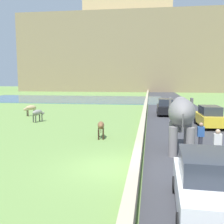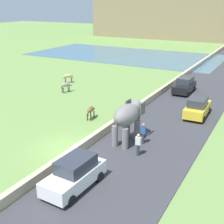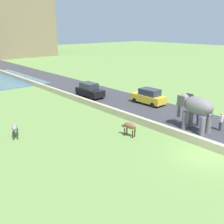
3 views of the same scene
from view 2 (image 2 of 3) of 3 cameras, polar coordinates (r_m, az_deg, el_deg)
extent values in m
plane|color=#6B8E47|center=(21.87, -8.81, -6.79)|extent=(220.00, 220.00, 0.00)
cube|color=#38383D|center=(37.33, 16.65, 4.04)|extent=(7.00, 120.00, 0.06)
cube|color=tan|center=(36.33, 10.14, 4.62)|extent=(0.40, 110.00, 0.64)
cube|color=#426B84|center=(59.75, 2.37, 10.64)|extent=(36.00, 18.00, 0.08)
ellipsoid|color=slate|center=(21.49, 2.74, -0.54)|extent=(1.58, 2.79, 1.50)
cylinder|color=slate|center=(22.93, 2.87, -3.06)|extent=(0.44, 0.44, 1.60)
cylinder|color=slate|center=(22.56, 4.72, -3.50)|extent=(0.44, 0.44, 1.60)
cylinder|color=slate|center=(21.55, 0.54, -4.61)|extent=(0.44, 0.44, 1.60)
cylinder|color=slate|center=(21.15, 2.47, -5.11)|extent=(0.44, 0.44, 1.60)
ellipsoid|color=slate|center=(22.60, 4.54, 0.97)|extent=(1.06, 0.96, 1.10)
cube|color=#575454|center=(22.74, 3.05, 1.23)|extent=(0.17, 0.71, 0.90)
cube|color=#575454|center=(22.21, 5.74, 0.69)|extent=(0.17, 0.71, 0.90)
cylinder|color=slate|center=(23.29, 5.03, -0.78)|extent=(0.28, 0.28, 1.50)
cone|color=silver|center=(23.18, 4.51, 0.32)|extent=(0.16, 0.57, 0.17)
cone|color=silver|center=(22.99, 5.47, 0.12)|extent=(0.16, 0.57, 0.17)
cylinder|color=#575454|center=(20.56, 0.88, -2.55)|extent=(0.08, 0.08, 0.90)
cylinder|color=#33333D|center=(22.18, 5.81, -5.03)|extent=(0.22, 0.22, 0.85)
cube|color=#2D569E|center=(21.90, 5.88, -3.36)|extent=(0.36, 0.22, 0.56)
sphere|color=tan|center=(21.74, 5.91, -2.41)|extent=(0.22, 0.22, 0.22)
cylinder|color=#33333D|center=(20.51, 4.91, -7.19)|extent=(0.22, 0.22, 0.85)
cube|color=silver|center=(20.20, 4.97, -5.41)|extent=(0.36, 0.22, 0.56)
sphere|color=tan|center=(20.04, 5.01, -4.40)|extent=(0.22, 0.22, 0.22)
cube|color=black|center=(35.26, 13.40, 4.56)|extent=(1.71, 4.01, 0.80)
cube|color=#2D333D|center=(35.26, 13.59, 5.80)|extent=(1.45, 2.20, 0.70)
cylinder|color=black|center=(33.96, 14.03, 3.21)|extent=(0.18, 0.60, 0.60)
cylinder|color=black|center=(34.38, 11.45, 3.62)|extent=(0.18, 0.60, 0.60)
cylinder|color=black|center=(36.39, 15.14, 4.22)|extent=(0.18, 0.60, 0.60)
cylinder|color=black|center=(36.78, 12.71, 4.60)|extent=(0.18, 0.60, 0.60)
cube|color=gold|center=(28.26, 15.72, 0.51)|extent=(1.82, 4.05, 0.80)
cube|color=#2D333D|center=(27.84, 15.78, 1.84)|extent=(1.51, 2.24, 0.70)
cylinder|color=black|center=(29.74, 14.66, 0.77)|extent=(0.20, 0.61, 0.60)
cylinder|color=black|center=(29.48, 17.71, 0.28)|extent=(0.20, 0.61, 0.60)
cylinder|color=black|center=(27.34, 13.42, -0.83)|extent=(0.20, 0.61, 0.60)
cylinder|color=black|center=(27.06, 16.73, -1.37)|extent=(0.20, 0.61, 0.60)
cube|color=white|center=(17.17, -7.12, -12.07)|extent=(1.88, 4.07, 0.80)
cube|color=#2D333D|center=(16.92, -6.81, -9.62)|extent=(1.54, 2.26, 0.70)
cylinder|color=black|center=(16.14, -7.66, -16.16)|extent=(0.21, 0.61, 0.60)
cylinder|color=black|center=(17.04, -12.05, -14.28)|extent=(0.21, 0.61, 0.60)
cylinder|color=black|center=(17.86, -2.35, -12.06)|extent=(0.21, 0.61, 0.60)
cylinder|color=black|center=(18.68, -6.56, -10.62)|extent=(0.21, 0.61, 0.60)
ellipsoid|color=gray|center=(34.95, -8.70, 5.08)|extent=(0.84, 1.18, 0.50)
cylinder|color=#373533|center=(35.41, -8.23, 4.34)|extent=(0.10, 0.10, 0.65)
cylinder|color=#373533|center=(35.15, -7.98, 4.23)|extent=(0.10, 0.10, 0.65)
cylinder|color=#373533|center=(35.05, -9.32, 4.11)|extent=(0.10, 0.10, 0.65)
cylinder|color=#373533|center=(34.79, -9.07, 4.01)|extent=(0.10, 0.10, 0.65)
ellipsoid|color=gray|center=(35.29, -7.79, 5.02)|extent=(0.38, 0.46, 0.26)
cone|color=beige|center=(35.32, -7.88, 5.31)|extent=(0.04, 0.04, 0.12)
cone|color=beige|center=(35.17, -7.73, 5.26)|extent=(0.04, 0.04, 0.12)
cylinder|color=#373533|center=(34.75, -9.45, 4.61)|extent=(0.04, 0.04, 0.45)
ellipsoid|color=tan|center=(39.20, -8.20, 6.73)|extent=(1.08, 1.10, 0.50)
cylinder|color=#493D2C|center=(39.13, -8.68, 5.82)|extent=(0.10, 0.10, 0.65)
cylinder|color=#493D2C|center=(39.42, -8.75, 5.92)|extent=(0.10, 0.10, 0.65)
cylinder|color=#493D2C|center=(39.24, -7.57, 5.91)|extent=(0.10, 0.10, 0.65)
cylinder|color=#493D2C|center=(39.54, -7.65, 6.02)|extent=(0.10, 0.10, 0.65)
ellipsoid|color=tan|center=(39.14, -9.11, 6.44)|extent=(0.45, 0.45, 0.26)
cone|color=beige|center=(39.01, -9.10, 6.65)|extent=(0.04, 0.04, 0.12)
cone|color=beige|center=(39.19, -9.14, 6.71)|extent=(0.04, 0.04, 0.12)
cylinder|color=#493D2C|center=(39.33, -7.41, 6.52)|extent=(0.04, 0.04, 0.45)
ellipsoid|color=brown|center=(26.60, -4.05, 0.47)|extent=(0.63, 1.16, 0.50)
cylinder|color=#302014|center=(27.18, -4.01, -0.38)|extent=(0.10, 0.10, 0.65)
cylinder|color=#302014|center=(27.07, -3.41, -0.45)|extent=(0.10, 0.10, 0.65)
cylinder|color=#302014|center=(26.52, -4.64, -0.93)|extent=(0.10, 0.10, 0.65)
cylinder|color=#302014|center=(26.41, -4.02, -1.00)|extent=(0.10, 0.10, 0.65)
ellipsoid|color=brown|center=(27.20, -3.54, 0.60)|extent=(0.31, 0.44, 0.26)
cone|color=beige|center=(27.17, -3.72, 0.96)|extent=(0.04, 0.04, 0.12)
cone|color=beige|center=(27.11, -3.37, 0.92)|extent=(0.04, 0.04, 0.12)
cylinder|color=#302014|center=(26.20, -4.48, -0.31)|extent=(0.04, 0.04, 0.45)
camera|label=1|loc=(12.52, -36.62, -11.62)|focal=42.47mm
camera|label=3|loc=(28.44, -47.04, 10.93)|focal=41.70mm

